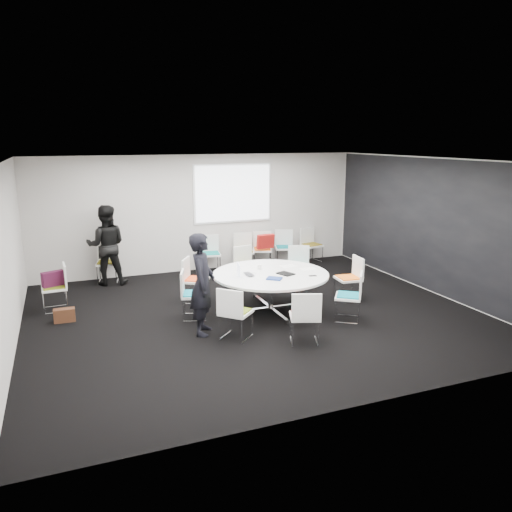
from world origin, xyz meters
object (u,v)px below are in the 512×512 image
object	(u,v)px
chair_ring_b	(298,274)
chair_back_d	(284,254)
chair_back_e	(311,252)
person_back	(106,245)
maroon_bag	(53,279)
chair_ring_h	(349,306)
laptop	(251,274)
chair_ring_d	(196,288)
chair_ring_a	(348,287)
chair_ring_f	(235,322)
chair_back_c	(262,256)
chair_back_b	(244,258)
person_main	(202,284)
chair_ring_e	(194,304)
brown_bag	(64,315)
cup	(259,267)
chair_ring_c	(247,274)
chair_person_back	(108,270)
chair_back_a	(211,261)
chair_spare_left	(56,296)
conference_table	(271,283)
chair_ring_g	(305,327)

from	to	relation	value
chair_ring_b	chair_back_d	distance (m)	1.96
chair_back_e	person_back	distance (m)	5.20
chair_ring_b	maroon_bag	bearing A→B (deg)	22.85
chair_ring_h	chair_ring_b	bearing A→B (deg)	32.86
chair_ring_b	laptop	distance (m)	2.01
chair_ring_d	chair_ring_h	world-z (taller)	same
chair_ring_a	chair_ring_f	bearing A→B (deg)	116.77
chair_back_c	chair_ring_f	bearing A→B (deg)	82.93
chair_ring_b	chair_back_b	xyz separation A→B (m)	(-0.60, 1.84, 0.00)
chair_ring_h	person_main	size ratio (longest dim) A/B	0.52
chair_ring_e	person_main	size ratio (longest dim) A/B	0.52
chair_ring_e	maroon_bag	xyz separation A→B (m)	(-2.33, 1.37, 0.34)
chair_back_d	brown_bag	world-z (taller)	chair_back_d
chair_ring_f	cup	bearing A→B (deg)	100.78
chair_ring_c	maroon_bag	bearing A→B (deg)	-10.57
chair_ring_d	cup	xyz separation A→B (m)	(1.08, -0.68, 0.50)
chair_ring_b	chair_ring_a	bearing A→B (deg)	139.77
chair_person_back	chair_back_e	bearing A→B (deg)	-167.67
chair_ring_f	chair_ring_e	bearing A→B (deg)	154.48
chair_back_a	chair_ring_c	bearing A→B (deg)	114.15
chair_back_d	chair_spare_left	bearing A→B (deg)	34.69
chair_ring_b	chair_back_d	bearing A→B (deg)	-79.60
chair_ring_h	brown_bag	world-z (taller)	chair_ring_h
chair_ring_c	chair_ring_d	bearing A→B (deg)	11.82
chair_back_b	maroon_bag	bearing A→B (deg)	33.11
chair_ring_a	chair_back_a	distance (m)	3.65
conference_table	chair_ring_e	size ratio (longest dim) A/B	2.45
chair_ring_a	chair_ring_e	world-z (taller)	same
chair_ring_e	chair_person_back	xyz separation A→B (m)	(-1.22, 2.97, 0.00)
chair_back_e	chair_person_back	size ratio (longest dim) A/B	1.00
chair_ring_f	chair_back_d	world-z (taller)	same
person_back	brown_bag	bearing A→B (deg)	75.38
chair_ring_c	chair_ring_d	size ratio (longest dim) A/B	1.00
chair_ring_c	chair_back_a	xyz separation A→B (m)	(-0.40, 1.49, 0.00)
chair_ring_e	maroon_bag	distance (m)	2.73
chair_back_d	chair_spare_left	size ratio (longest dim) A/B	1.00
chair_ring_h	chair_back_b	bearing A→B (deg)	42.29
chair_ring_c	chair_ring_e	bearing A→B (deg)	30.95
chair_ring_e	chair_back_d	size ratio (longest dim) A/B	1.00
chair_spare_left	chair_ring_h	bearing A→B (deg)	-120.15
chair_ring_d	cup	world-z (taller)	chair_ring_d
chair_back_a	chair_back_b	world-z (taller)	same
brown_bag	person_main	bearing A→B (deg)	-33.04
chair_back_b	chair_back_e	xyz separation A→B (m)	(1.90, 0.05, 0.00)
chair_back_b	chair_back_e	size ratio (longest dim) A/B	1.00
chair_ring_d	chair_ring_g	xyz separation A→B (m)	(1.07, -2.63, 0.00)
chair_ring_a	maroon_bag	size ratio (longest dim) A/B	2.20
brown_bag	chair_ring_e	bearing A→B (deg)	-17.03
chair_ring_b	chair_back_c	xyz separation A→B (m)	(-0.09, 1.87, 0.00)
brown_bag	cup	bearing A→B (deg)	-7.26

